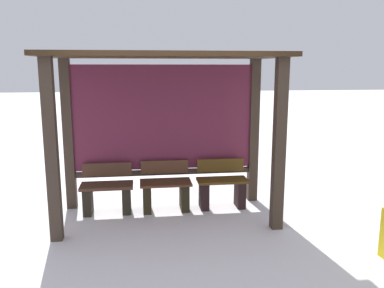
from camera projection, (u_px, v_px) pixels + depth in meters
The scene contains 5 objects.
ground_plane at pixel (167, 217), 5.72m from camera, with size 60.00×60.00×0.00m, color white.
bus_shelter at pixel (165, 102), 5.65m from camera, with size 3.18×1.53×2.30m.
bench_left_inside at pixel (107, 193), 5.85m from camera, with size 0.76×0.37×0.72m.
bench_center_inside at pixel (166, 191), 5.96m from camera, with size 0.76×0.42×0.72m.
bench_right_inside at pixel (222, 188), 6.07m from camera, with size 0.76×0.35×0.73m.
Camera 1 is at (-0.36, -5.42, 2.11)m, focal length 37.25 mm.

